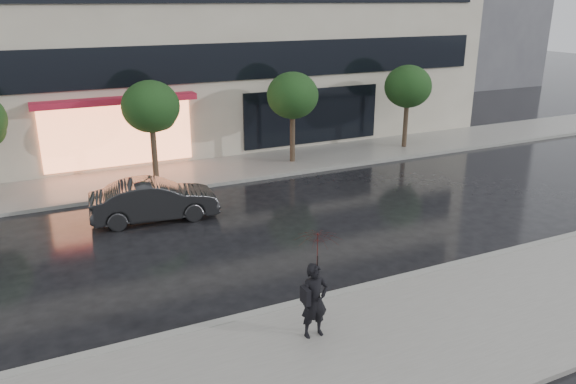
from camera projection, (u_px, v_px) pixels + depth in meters
ground at (355, 271)px, 14.95m from camera, size 120.00×120.00×0.00m
sidewalk_near at (435, 331)px, 12.16m from camera, size 60.00×4.50×0.12m
sidewalk_far at (226, 169)px, 23.68m from camera, size 60.00×3.50×0.12m
curb_near at (377, 285)px, 14.08m from camera, size 60.00×0.25×0.14m
curb_far at (241, 180)px, 22.18m from camera, size 60.00×0.25×0.14m
tree_mid_west at (152, 108)px, 21.36m from camera, size 2.20×2.20×3.99m
tree_mid_east at (294, 97)px, 23.80m from camera, size 2.20×2.20×3.99m
tree_far_east at (409, 88)px, 26.25m from camera, size 2.20×2.20×3.99m
parked_car at (154, 200)px, 18.24m from camera, size 4.19×1.82×1.34m
pedestrian_with_umbrella at (317, 268)px, 11.41m from camera, size 0.97×0.99×2.36m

